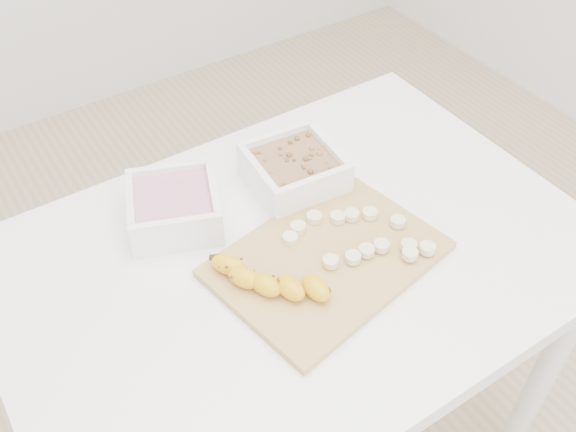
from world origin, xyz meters
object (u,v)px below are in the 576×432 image
banana (272,280)px  bowl_granola (294,170)px  bowl_yogurt (174,207)px  cutting_board (327,259)px  table (297,287)px

banana → bowl_granola: bearing=22.9°
bowl_yogurt → cutting_board: size_ratio=0.55×
cutting_board → banana: 0.11m
bowl_granola → banana: size_ratio=0.89×
table → bowl_yogurt: 0.26m
table → bowl_granola: bowl_granola is taller
table → banana: 0.16m
bowl_granola → cutting_board: size_ratio=0.47×
bowl_granola → table: bearing=-121.5°
cutting_board → table: bearing=121.1°
bowl_granola → banana: bearing=-131.1°
table → cutting_board: cutting_board is taller
bowl_granola → banana: bowl_granola is taller
bowl_granola → bowl_yogurt: bearing=171.8°
table → bowl_granola: 0.22m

